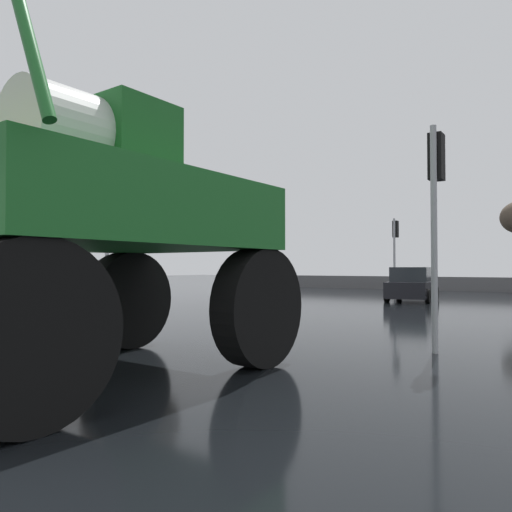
# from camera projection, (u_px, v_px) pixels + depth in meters

# --- Properties ---
(ground_plane) EXTENTS (120.00, 120.00, 0.00)m
(ground_plane) POSITION_uv_depth(u_px,v_px,m) (398.00, 307.00, 18.32)
(ground_plane) COLOR black
(oversize_sprayer) EXTENTS (4.28, 5.52, 4.81)m
(oversize_sprayer) POSITION_uv_depth(u_px,v_px,m) (96.00, 227.00, 6.77)
(oversize_sprayer) COLOR black
(oversize_sprayer) RESTS_ON ground
(sedan_ahead) EXTENTS (2.24, 4.26, 1.52)m
(sedan_ahead) POSITION_uv_depth(u_px,v_px,m) (412.00, 285.00, 21.91)
(sedan_ahead) COLOR black
(sedan_ahead) RESTS_ON ground
(traffic_signal_near_left) EXTENTS (0.24, 0.54, 3.79)m
(traffic_signal_near_left) POSITION_uv_depth(u_px,v_px,m) (112.00, 222.00, 13.51)
(traffic_signal_near_left) COLOR #A8AAAF
(traffic_signal_near_left) RESTS_ON ground
(traffic_signal_near_right) EXTENTS (0.24, 0.54, 4.01)m
(traffic_signal_near_right) POSITION_uv_depth(u_px,v_px,m) (436.00, 188.00, 8.67)
(traffic_signal_near_right) COLOR #A8AAAF
(traffic_signal_near_right) RESTS_ON ground
(traffic_signal_far_left) EXTENTS (0.24, 0.55, 3.97)m
(traffic_signal_far_left) POSITION_uv_depth(u_px,v_px,m) (395.00, 240.00, 24.56)
(traffic_signal_far_left) COLOR #A8AAAF
(traffic_signal_far_left) RESTS_ON ground
(bare_tree_left) EXTENTS (3.86, 3.86, 6.38)m
(bare_tree_left) POSITION_uv_depth(u_px,v_px,m) (133.00, 187.00, 19.40)
(bare_tree_left) COLOR #473828
(bare_tree_left) RESTS_ON ground
(roadside_barrier) EXTENTS (25.95, 0.24, 0.90)m
(roadside_barrier) POSITION_uv_depth(u_px,v_px,m) (471.00, 284.00, 30.66)
(roadside_barrier) COLOR #59595B
(roadside_barrier) RESTS_ON ground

